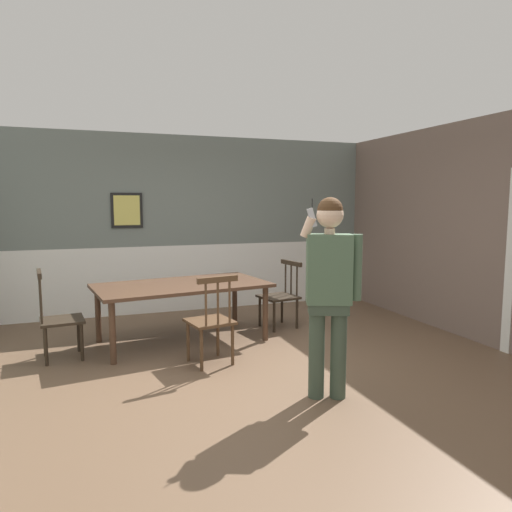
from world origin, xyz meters
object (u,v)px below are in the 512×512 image
chair_by_doorway (58,317)px  person_figure (330,284)px  dining_table (182,289)px  chair_at_table_head (281,295)px  chair_near_window (211,320)px

chair_by_doorway → person_figure: size_ratio=0.56×
dining_table → chair_at_table_head: bearing=8.2°
chair_at_table_head → person_figure: 2.43m
chair_near_window → chair_by_doorway: bearing=144.1°
dining_table → person_figure: person_figure is taller
chair_at_table_head → person_figure: size_ratio=0.52×
chair_near_window → chair_by_doorway: chair_by_doorway is taller
dining_table → chair_at_table_head: size_ratio=2.41×
dining_table → chair_by_doorway: (-1.40, -0.20, -0.19)m
chair_near_window → chair_by_doorway: (-1.54, 0.73, -0.01)m
dining_table → chair_by_doorway: 1.43m
chair_by_doorway → chair_at_table_head: size_ratio=1.09×
chair_near_window → dining_table: bearing=87.6°
dining_table → chair_by_doorway: bearing=-171.9°
chair_at_table_head → chair_near_window: bearing=121.0°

